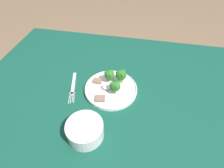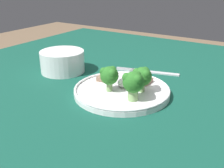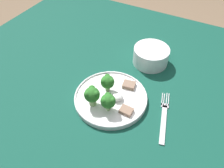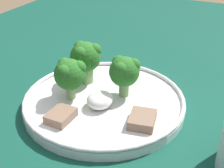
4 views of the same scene
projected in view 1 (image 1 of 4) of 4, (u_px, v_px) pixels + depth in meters
The scene contains 11 objects.
ground_plane at pixel (111, 167), 1.26m from camera, with size 8.00×8.00×0.00m, color #7F664C.
table at pixel (111, 116), 0.80m from camera, with size 1.30×1.09×0.74m.
dinner_plate at pixel (111, 89), 0.79m from camera, with size 0.24×0.24×0.02m.
fork at pixel (73, 87), 0.81m from camera, with size 0.07×0.19×0.00m.
cream_bowl at pixel (85, 130), 0.62m from camera, with size 0.13×0.13×0.06m.
broccoli_floret_near_rim_left at pixel (109, 75), 0.79m from camera, with size 0.05×0.05×0.06m.
broccoli_floret_center_left at pixel (115, 86), 0.74m from camera, with size 0.05×0.04×0.06m.
broccoli_floret_back_left at pixel (121, 75), 0.78m from camera, with size 0.05×0.05×0.07m.
meat_slice_front_slice at pixel (100, 98), 0.74m from camera, with size 0.05×0.04×0.01m.
meat_slice_middle_slice at pixel (98, 81), 0.81m from camera, with size 0.04×0.03×0.01m.
sauce_dollop at pixel (106, 87), 0.78m from camera, with size 0.04×0.04×0.02m.
Camera 1 is at (-0.09, 0.45, 1.32)m, focal length 28.00 mm.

